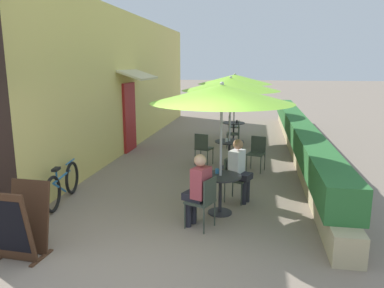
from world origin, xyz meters
name	(u,v)px	position (x,y,z in m)	size (l,w,h in m)	color
ground_plane	(139,267)	(0.00, 0.00, 0.00)	(120.00, 120.00, 0.00)	gray
cafe_facade_wall	(130,82)	(-2.54, 7.22, 2.09)	(0.98, 14.71, 4.20)	#E0CC6B
planter_hedge	(298,135)	(2.75, 7.26, 0.54)	(0.60, 13.71, 1.01)	tan
patio_table_near	(220,186)	(0.88, 2.04, 0.51)	(0.75, 0.75, 0.71)	#28282D
patio_umbrella_near	(222,94)	(0.88, 2.04, 2.16)	(2.47, 2.47, 2.37)	#B7B7BC
cafe_chair_near_left	(234,175)	(1.08, 2.74, 0.52)	(0.52, 0.52, 0.87)	#384238
seated_patron_near_left	(239,168)	(1.18, 2.69, 0.69)	(0.49, 0.45, 1.25)	#23232D
cafe_chair_near_right	(204,199)	(0.68, 1.35, 0.52)	(0.52, 0.52, 0.87)	#384238
seated_patron_near_right	(198,187)	(0.58, 1.39, 0.69)	(0.49, 0.45, 1.25)	#23232D
coffee_cup_near	(217,171)	(0.81, 2.16, 0.76)	(0.07, 0.07, 0.09)	teal
patio_table_mid	(229,149)	(0.81, 5.11, 0.51)	(0.75, 0.75, 0.71)	#28282D
patio_umbrella_mid	(231,84)	(0.81, 5.11, 2.16)	(2.47, 2.47, 2.37)	#B7B7BC
cafe_chair_mid_left	(257,151)	(1.52, 4.98, 0.52)	(0.50, 0.50, 0.87)	#384238
cafe_chair_mid_right	(203,146)	(0.11, 5.24, 0.52)	(0.50, 0.50, 0.87)	#384238
coffee_cup_mid	(227,140)	(0.74, 5.03, 0.76)	(0.07, 0.07, 0.09)	white
patio_table_far	(234,128)	(0.73, 8.28, 0.51)	(0.75, 0.75, 0.71)	#28282D
patio_umbrella_far	(235,79)	(0.73, 8.28, 2.16)	(2.47, 2.47, 2.37)	#B7B7BC
cafe_chair_far_left	(235,132)	(0.83, 7.56, 0.52)	(0.41, 0.41, 0.87)	#384238
cafe_chair_far_right	(232,125)	(0.63, 8.99, 0.52)	(0.41, 0.41, 0.87)	#384238
coffee_cup_far	(237,121)	(0.83, 8.24, 0.76)	(0.07, 0.07, 0.09)	#232328
bicycle_leaning	(63,185)	(-2.20, 2.08, 0.35)	(0.29, 1.68, 0.77)	black
menu_board	(20,222)	(-1.70, 0.00, 0.52)	(0.66, 0.67, 1.04)	#422819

